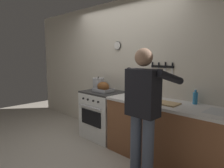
% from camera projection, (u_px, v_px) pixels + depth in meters
% --- Properties ---
extents(ground_plane, '(8.00, 8.00, 0.00)m').
position_uv_depth(ground_plane, '(66.00, 159.00, 3.12)').
color(ground_plane, '#A89E8E').
extents(wall_back, '(6.00, 0.13, 2.60)m').
position_uv_depth(wall_back, '(125.00, 70.00, 3.89)').
color(wall_back, beige).
rests_on(wall_back, ground).
extents(counter_block, '(2.03, 0.65, 0.90)m').
position_uv_depth(counter_block, '(172.00, 134.00, 2.91)').
color(counter_block, brown).
rests_on(counter_block, ground).
extents(stove, '(0.76, 0.67, 0.90)m').
position_uv_depth(stove, '(104.00, 114.00, 3.91)').
color(stove, white).
rests_on(stove, ground).
extents(person_cook, '(0.51, 0.63, 1.66)m').
position_uv_depth(person_cook, '(144.00, 108.00, 2.43)').
color(person_cook, '#4C566B').
rests_on(person_cook, ground).
extents(roasting_pan, '(0.35, 0.26, 0.19)m').
position_uv_depth(roasting_pan, '(103.00, 87.00, 3.78)').
color(roasting_pan, '#B7B7BC').
rests_on(roasting_pan, stove).
extents(stock_pot, '(0.23, 0.23, 0.26)m').
position_uv_depth(stock_pot, '(99.00, 84.00, 4.08)').
color(stock_pot, '#B7B7BC').
rests_on(stock_pot, stove).
extents(cutting_board, '(0.36, 0.24, 0.02)m').
position_uv_depth(cutting_board, '(166.00, 103.00, 2.85)').
color(cutting_board, tan).
rests_on(cutting_board, counter_block).
extents(bottle_hot_sauce, '(0.05, 0.05, 0.17)m').
position_uv_depth(bottle_hot_sauce, '(153.00, 95.00, 3.15)').
color(bottle_hot_sauce, red).
rests_on(bottle_hot_sauce, counter_block).
extents(bottle_olive_oil, '(0.07, 0.07, 0.28)m').
position_uv_depth(bottle_olive_oil, '(141.00, 90.00, 3.34)').
color(bottle_olive_oil, '#385623').
rests_on(bottle_olive_oil, counter_block).
extents(bottle_dish_soap, '(0.07, 0.07, 0.22)m').
position_uv_depth(bottle_dish_soap, '(195.00, 98.00, 2.83)').
color(bottle_dish_soap, '#338CCC').
rests_on(bottle_dish_soap, counter_block).
extents(bottle_soy_sauce, '(0.06, 0.06, 0.21)m').
position_uv_depth(bottle_soy_sauce, '(134.00, 89.00, 3.60)').
color(bottle_soy_sauce, black).
rests_on(bottle_soy_sauce, counter_block).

